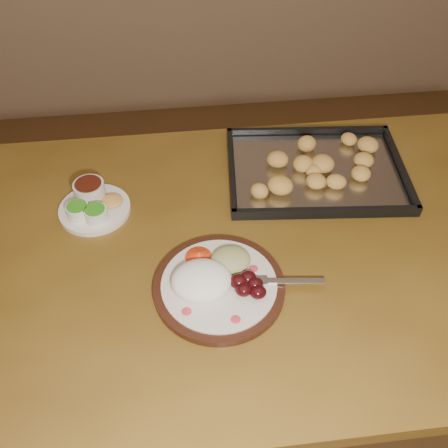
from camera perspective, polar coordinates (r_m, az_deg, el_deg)
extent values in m
cube|color=brown|center=(1.15, -0.62, -3.28)|extent=(1.50, 0.90, 0.04)
cylinder|color=#462D15|center=(1.78, -24.26, -3.49)|extent=(0.07, 0.07, 0.71)
cylinder|color=#462D15|center=(1.84, 19.65, 0.17)|extent=(0.07, 0.07, 0.71)
cylinder|color=black|center=(1.05, -0.57, -7.17)|extent=(0.28, 0.28, 0.02)
cylinder|color=beige|center=(1.05, -0.57, -6.87)|extent=(0.24, 0.24, 0.01)
ellipsoid|color=#CF3144|center=(1.01, -4.30, -9.93)|extent=(0.02, 0.02, 0.00)
ellipsoid|color=#CF3144|center=(0.99, 1.33, -10.85)|extent=(0.02, 0.02, 0.00)
ellipsoid|color=#CF3144|center=(1.07, 3.38, -5.10)|extent=(0.02, 0.02, 0.00)
ellipsoid|color=#CF3144|center=(1.06, -5.26, -5.73)|extent=(0.02, 0.02, 0.00)
ellipsoid|color=white|center=(1.03, -2.60, -6.45)|extent=(0.14, 0.13, 0.06)
ellipsoid|color=#3F090D|center=(1.02, 2.28, -7.51)|extent=(0.03, 0.03, 0.03)
ellipsoid|color=#3F090D|center=(1.03, 3.55, -6.84)|extent=(0.03, 0.03, 0.03)
ellipsoid|color=#3F090D|center=(1.03, 2.74, -6.15)|extent=(0.03, 0.03, 0.03)
ellipsoid|color=#3F090D|center=(1.01, 3.91, -7.78)|extent=(0.03, 0.03, 0.03)
ellipsoid|color=#3F090D|center=(1.03, 1.71, -6.58)|extent=(0.03, 0.03, 0.03)
ellipsoid|color=tan|center=(1.07, 0.75, -4.09)|extent=(0.10, 0.09, 0.03)
cone|color=red|center=(1.08, -2.89, -3.57)|extent=(0.08, 0.08, 0.03)
cube|color=white|center=(1.05, 7.93, -6.46)|extent=(0.13, 0.03, 0.00)
cube|color=white|center=(1.05, 4.01, -6.43)|extent=(0.04, 0.03, 0.00)
cylinder|color=white|center=(1.04, 2.73, -6.84)|extent=(0.03, 0.01, 0.00)
cylinder|color=white|center=(1.04, 2.72, -6.57)|extent=(0.03, 0.01, 0.00)
cylinder|color=white|center=(1.05, 2.71, -6.30)|extent=(0.03, 0.01, 0.00)
cylinder|color=white|center=(1.05, 2.70, -6.03)|extent=(0.03, 0.01, 0.00)
cylinder|color=silver|center=(1.25, -14.54, 1.65)|extent=(0.17, 0.17, 0.01)
cylinder|color=white|center=(1.22, -16.33, 1.42)|extent=(0.05, 0.05, 0.03)
cylinder|color=#32921D|center=(1.21, -16.49, 1.96)|extent=(0.05, 0.05, 0.00)
cylinder|color=white|center=(1.20, -14.42, 1.08)|extent=(0.05, 0.05, 0.03)
cylinder|color=#32921D|center=(1.19, -14.56, 1.63)|extent=(0.05, 0.05, 0.00)
cylinder|color=silver|center=(1.26, -15.09, 3.72)|extent=(0.08, 0.08, 0.04)
cylinder|color=#3E130B|center=(1.24, -15.28, 4.44)|extent=(0.06, 0.06, 0.00)
ellipsoid|color=#EBC553|center=(1.24, -12.68, 2.63)|extent=(0.05, 0.05, 0.02)
cube|color=black|center=(1.33, 10.40, 5.81)|extent=(0.48, 0.37, 0.01)
cube|color=black|center=(1.45, 9.50, 10.41)|extent=(0.45, 0.05, 0.02)
cube|color=black|center=(1.21, 11.65, 1.38)|extent=(0.45, 0.05, 0.02)
cube|color=black|center=(1.39, 19.49, 6.21)|extent=(0.04, 0.33, 0.02)
cube|color=black|center=(1.30, 0.86, 6.24)|extent=(0.04, 0.33, 0.02)
cube|color=silver|center=(1.33, 10.43, 6.01)|extent=(0.45, 0.34, 0.00)
ellipsoid|color=gold|center=(1.33, 12.94, 6.64)|extent=(0.05, 0.05, 0.04)
ellipsoid|color=gold|center=(1.37, 14.72, 7.50)|extent=(0.07, 0.07, 0.04)
ellipsoid|color=gold|center=(1.39, 11.81, 8.83)|extent=(0.07, 0.07, 0.04)
ellipsoid|color=gold|center=(1.36, 10.89, 8.13)|extent=(0.05, 0.06, 0.04)
ellipsoid|color=gold|center=(1.37, 8.58, 8.79)|extent=(0.06, 0.06, 0.04)
ellipsoid|color=gold|center=(1.33, 8.58, 7.39)|extent=(0.07, 0.07, 0.04)
ellipsoid|color=gold|center=(1.31, 5.42, 7.12)|extent=(0.06, 0.06, 0.04)
ellipsoid|color=gold|center=(1.29, 7.41, 5.97)|extent=(0.06, 0.06, 0.04)
ellipsoid|color=gold|center=(1.27, 6.13, 5.60)|extent=(0.07, 0.07, 0.04)
ellipsoid|color=gold|center=(1.25, 9.54, 4.32)|extent=(0.06, 0.06, 0.04)
ellipsoid|color=gold|center=(1.29, 11.12, 5.52)|extent=(0.05, 0.06, 0.04)
ellipsoid|color=gold|center=(1.29, 13.91, 4.99)|extent=(0.07, 0.07, 0.04)
ellipsoid|color=gold|center=(1.30, 13.84, 5.32)|extent=(0.07, 0.07, 0.04)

